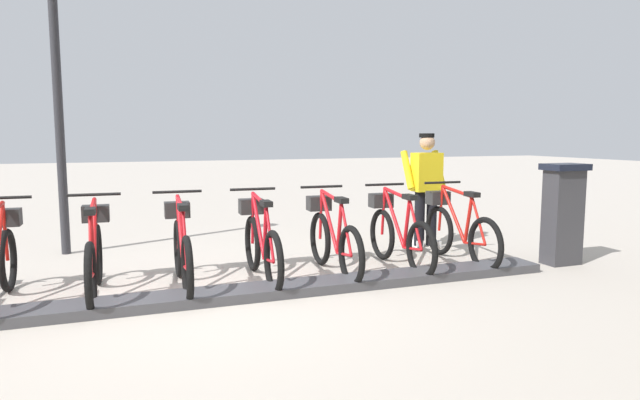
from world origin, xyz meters
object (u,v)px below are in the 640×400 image
at_px(worker_near_rack, 426,185).
at_px(bike_docked_0, 458,229).
at_px(payment_kiosk, 563,212).
at_px(bike_docked_3, 261,243).
at_px(bike_docked_4, 182,248).
at_px(bike_docked_2, 332,238).
at_px(lamp_post, 56,73).
at_px(bike_docked_1, 398,233).
at_px(bike_docked_5, 94,254).

bearing_deg(worker_near_rack, bike_docked_0, 172.84).
xyz_separation_m(payment_kiosk, worker_near_rack, (1.58, 1.04, 0.24)).
xyz_separation_m(bike_docked_3, bike_docked_4, (0.00, 0.87, 0.00)).
bearing_deg(bike_docked_2, lamp_post, 53.41).
bearing_deg(bike_docked_1, bike_docked_4, 90.00).
distance_m(worker_near_rack, lamp_post, 5.33).
relative_size(payment_kiosk, bike_docked_4, 0.74).
xyz_separation_m(bike_docked_5, lamp_post, (2.28, 0.45, 2.03)).
bearing_deg(bike_docked_2, bike_docked_4, 90.00).
bearing_deg(bike_docked_1, bike_docked_0, -90.00).
xyz_separation_m(bike_docked_3, worker_near_rack, (1.01, -2.74, 0.48)).
bearing_deg(lamp_post, bike_docked_0, -115.34).
height_order(payment_kiosk, worker_near_rack, worker_near_rack).
bearing_deg(bike_docked_1, worker_near_rack, -44.73).
xyz_separation_m(payment_kiosk, bike_docked_5, (0.57, 5.52, -0.24)).
bearing_deg(bike_docked_4, bike_docked_1, -90.00).
bearing_deg(payment_kiosk, bike_docked_1, 74.31).
bearing_deg(bike_docked_5, payment_kiosk, -95.91).
distance_m(bike_docked_0, worker_near_rack, 1.12).
xyz_separation_m(payment_kiosk, bike_docked_2, (0.57, 2.91, -0.24)).
relative_size(bike_docked_3, worker_near_rack, 1.04).
bearing_deg(payment_kiosk, bike_docked_0, 63.84).
bearing_deg(lamp_post, worker_near_rack, -104.43).
xyz_separation_m(bike_docked_1, lamp_post, (2.28, 3.94, 2.03)).
distance_m(payment_kiosk, bike_docked_1, 2.13).
height_order(bike_docked_0, bike_docked_4, same).
distance_m(bike_docked_0, bike_docked_5, 4.36).
xyz_separation_m(bike_docked_3, bike_docked_5, (0.00, 1.74, 0.00)).
relative_size(bike_docked_4, lamp_post, 0.46).
bearing_deg(bike_docked_3, worker_near_rack, -69.82).
xyz_separation_m(bike_docked_1, bike_docked_4, (0.00, 2.61, 0.00)).
distance_m(bike_docked_0, bike_docked_4, 3.48).
relative_size(bike_docked_4, bike_docked_5, 1.00).
bearing_deg(worker_near_rack, bike_docked_2, 118.32).
relative_size(bike_docked_2, worker_near_rack, 1.04).
bearing_deg(worker_near_rack, payment_kiosk, -146.69).
bearing_deg(bike_docked_2, payment_kiosk, -101.13).
bearing_deg(bike_docked_0, bike_docked_2, 90.00).
height_order(payment_kiosk, lamp_post, lamp_post).
relative_size(bike_docked_5, lamp_post, 0.46).
bearing_deg(payment_kiosk, bike_docked_2, 78.87).
bearing_deg(bike_docked_0, worker_near_rack, -7.16).
relative_size(bike_docked_0, bike_docked_1, 1.00).
height_order(bike_docked_5, lamp_post, lamp_post).
bearing_deg(bike_docked_2, bike_docked_0, -90.00).
distance_m(bike_docked_4, bike_docked_5, 0.87).
bearing_deg(lamp_post, bike_docked_3, -136.04).
distance_m(payment_kiosk, worker_near_rack, 1.90).
relative_size(payment_kiosk, bike_docked_1, 0.74).
xyz_separation_m(bike_docked_2, worker_near_rack, (1.01, -1.87, 0.48)).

